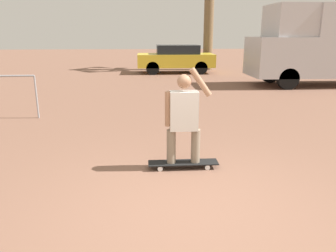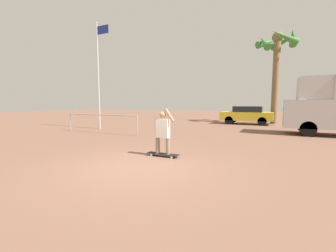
{
  "view_description": "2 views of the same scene",
  "coord_description": "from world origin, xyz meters",
  "px_view_note": "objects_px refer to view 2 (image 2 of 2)",
  "views": [
    {
      "loc": [
        -0.52,
        -3.38,
        2.05
      ],
      "look_at": [
        -0.13,
        2.18,
        0.46
      ],
      "focal_mm": 35.0,
      "sensor_mm": 36.0,
      "label": 1
    },
    {
      "loc": [
        3.35,
        -4.99,
        1.76
      ],
      "look_at": [
        -0.03,
        1.93,
        0.94
      ],
      "focal_mm": 24.0,
      "sensor_mm": 36.0,
      "label": 2
    }
  ],
  "objects_px": {
    "parked_car_yellow": "(247,115)",
    "flagpole": "(99,70)",
    "skateboard": "(163,154)",
    "person_skateboarder": "(163,130)",
    "palm_tree_near_van": "(277,53)"
  },
  "relations": [
    {
      "from": "flagpole",
      "to": "skateboard",
      "type": "bearing_deg",
      "value": -34.56
    },
    {
      "from": "parked_car_yellow",
      "to": "flagpole",
      "type": "relative_size",
      "value": 0.58
    },
    {
      "from": "skateboard",
      "to": "parked_car_yellow",
      "type": "distance_m",
      "value": 12.7
    },
    {
      "from": "skateboard",
      "to": "flagpole",
      "type": "height_order",
      "value": "flagpole"
    },
    {
      "from": "flagpole",
      "to": "parked_car_yellow",
      "type": "bearing_deg",
      "value": 42.7
    },
    {
      "from": "person_skateboarder",
      "to": "flagpole",
      "type": "relative_size",
      "value": 0.22
    },
    {
      "from": "skateboard",
      "to": "parked_car_yellow",
      "type": "bearing_deg",
      "value": 85.14
    },
    {
      "from": "person_skateboarder",
      "to": "parked_car_yellow",
      "type": "relative_size",
      "value": 0.37
    },
    {
      "from": "palm_tree_near_van",
      "to": "skateboard",
      "type": "bearing_deg",
      "value": -102.19
    },
    {
      "from": "parked_car_yellow",
      "to": "palm_tree_near_van",
      "type": "relative_size",
      "value": 0.53
    },
    {
      "from": "person_skateboarder",
      "to": "skateboard",
      "type": "bearing_deg",
      "value": -0.0
    },
    {
      "from": "parked_car_yellow",
      "to": "flagpole",
      "type": "height_order",
      "value": "flagpole"
    },
    {
      "from": "flagpole",
      "to": "person_skateboarder",
      "type": "bearing_deg",
      "value": -34.56
    },
    {
      "from": "person_skateboarder",
      "to": "parked_car_yellow",
      "type": "height_order",
      "value": "person_skateboarder"
    },
    {
      "from": "skateboard",
      "to": "person_skateboarder",
      "type": "bearing_deg",
      "value": 180.0
    }
  ]
}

